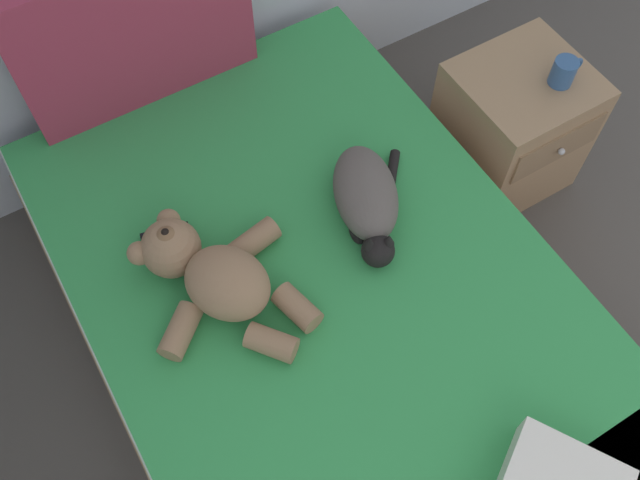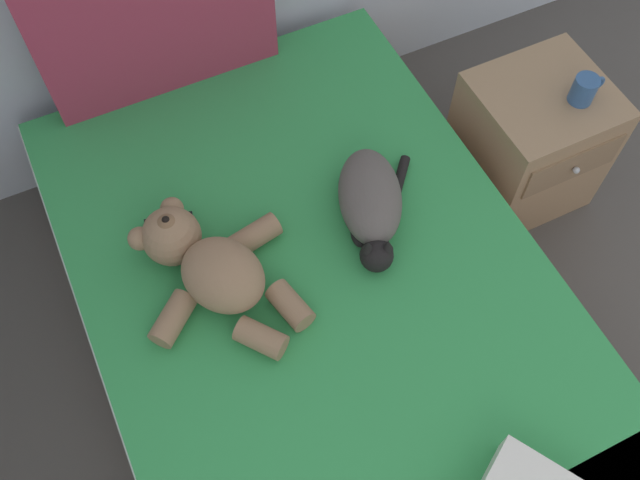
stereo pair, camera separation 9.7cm
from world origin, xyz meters
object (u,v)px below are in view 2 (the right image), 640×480
at_px(bed, 324,326).
at_px(patterned_cushion, 156,20).
at_px(cell_phone, 169,226).
at_px(nightstand, 529,143).
at_px(mug, 584,89).
at_px(cat, 371,202).
at_px(teddy_bear, 208,265).

relative_size(bed, patterned_cushion, 2.71).
distance_m(cell_phone, nightstand, 1.32).
distance_m(patterned_cushion, mug, 1.39).
distance_m(cat, teddy_bear, 0.52).
distance_m(patterned_cushion, nightstand, 1.37).
xyz_separation_m(teddy_bear, mug, (1.33, 0.06, 0.04)).
xyz_separation_m(cat, nightstand, (0.73, 0.13, -0.26)).
height_order(cat, teddy_bear, teddy_bear).
xyz_separation_m(cat, teddy_bear, (-0.52, 0.01, 0.01)).
distance_m(cat, cell_phone, 0.62).
distance_m(bed, cell_phone, 0.58).
bearing_deg(cell_phone, bed, -51.58).
height_order(patterned_cushion, mug, patterned_cushion).
xyz_separation_m(patterned_cushion, nightstand, (1.10, -0.67, -0.46)).
xyz_separation_m(bed, cell_phone, (-0.33, 0.41, 0.23)).
distance_m(nightstand, mug, 0.32).
relative_size(patterned_cushion, cell_phone, 4.82).
height_order(teddy_bear, mug, teddy_bear).
distance_m(cat, mug, 0.81).
xyz_separation_m(bed, nightstand, (0.98, 0.31, 0.04)).
relative_size(cell_phone, mug, 1.34).
xyz_separation_m(cell_phone, nightstand, (1.30, -0.10, -0.20)).
relative_size(cat, teddy_bear, 0.73).
bearing_deg(teddy_bear, patterned_cushion, 79.12).
relative_size(bed, nightstand, 4.02).
distance_m(teddy_bear, nightstand, 1.29).
bearing_deg(teddy_bear, nightstand, 5.59).
bearing_deg(patterned_cushion, nightstand, -31.34).
xyz_separation_m(teddy_bear, cell_phone, (-0.05, 0.22, -0.07)).
bearing_deg(bed, mug, 13.26).
xyz_separation_m(bed, cat, (0.24, 0.18, 0.30)).
relative_size(cell_phone, nightstand, 0.31).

